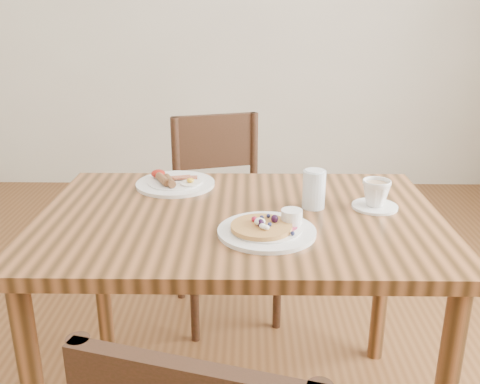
{
  "coord_description": "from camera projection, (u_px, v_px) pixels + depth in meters",
  "views": [
    {
      "loc": [
        0.02,
        -1.48,
        1.35
      ],
      "look_at": [
        0.0,
        0.0,
        0.82
      ],
      "focal_mm": 40.0,
      "sensor_mm": 36.0,
      "label": 1
    }
  ],
  "objects": [
    {
      "name": "teacup_saucer",
      "position": [
        376.0,
        195.0,
        1.63
      ],
      "size": [
        0.14,
        0.14,
        0.09
      ],
      "color": "white",
      "rests_on": "dining_table"
    },
    {
      "name": "pancake_plate",
      "position": [
        268.0,
        228.0,
        1.46
      ],
      "size": [
        0.27,
        0.27,
        0.06
      ],
      "color": "white",
      "rests_on": "dining_table"
    },
    {
      "name": "chair_far",
      "position": [
        223.0,
        207.0,
        2.35
      ],
      "size": [
        0.52,
        0.52,
        0.88
      ],
      "rotation": [
        0.0,
        0.0,
        3.43
      ],
      "color": "#402017",
      "rests_on": "ground"
    },
    {
      "name": "water_glass",
      "position": [
        314.0,
        189.0,
        1.63
      ],
      "size": [
        0.07,
        0.07,
        0.12
      ],
      "primitive_type": "cylinder",
      "color": "silver",
      "rests_on": "dining_table"
    },
    {
      "name": "breakfast_plate",
      "position": [
        174.0,
        182.0,
        1.84
      ],
      "size": [
        0.27,
        0.27,
        0.04
      ],
      "color": "white",
      "rests_on": "dining_table"
    },
    {
      "name": "dining_table",
      "position": [
        240.0,
        244.0,
        1.63
      ],
      "size": [
        1.2,
        0.8,
        0.75
      ],
      "color": "brown",
      "rests_on": "ground"
    }
  ]
}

